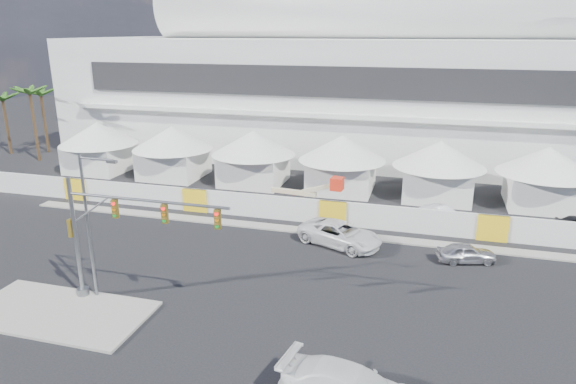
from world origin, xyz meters
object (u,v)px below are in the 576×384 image
(lot_car_a, at_px, (442,214))
(sedan_silver, at_px, (466,253))
(streetlight_median, at_px, (91,217))
(traffic_mast, at_px, (108,235))
(pickup_curb, at_px, (340,234))
(boom_lift, at_px, (288,203))

(lot_car_a, bearing_deg, sedan_silver, -144.65)
(streetlight_median, bearing_deg, traffic_mast, -10.13)
(sedan_silver, xyz_separation_m, streetlight_median, (-20.87, -10.88, 4.35))
(traffic_mast, bearing_deg, sedan_silver, 29.29)
(pickup_curb, distance_m, boom_lift, 7.53)
(traffic_mast, xyz_separation_m, streetlight_median, (-1.12, 0.20, 0.86))
(streetlight_median, bearing_deg, sedan_silver, 27.53)
(boom_lift, bearing_deg, lot_car_a, 14.19)
(lot_car_a, xyz_separation_m, streetlight_median, (-19.37, -18.34, 4.36))
(pickup_curb, relative_size, boom_lift, 0.83)
(sedan_silver, height_order, streetlight_median, streetlight_median)
(pickup_curb, distance_m, lot_car_a, 10.00)
(sedan_silver, distance_m, boom_lift, 15.23)
(sedan_silver, bearing_deg, lot_car_a, -3.74)
(traffic_mast, xyz_separation_m, boom_lift, (5.65, 16.84, -3.14))
(pickup_curb, relative_size, streetlight_median, 0.73)
(sedan_silver, relative_size, pickup_curb, 0.63)
(sedan_silver, relative_size, streetlight_median, 0.46)
(sedan_silver, bearing_deg, pickup_curb, 71.46)
(pickup_curb, relative_size, lot_car_a, 1.58)
(streetlight_median, relative_size, boom_lift, 1.13)
(pickup_curb, distance_m, traffic_mast, 16.36)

